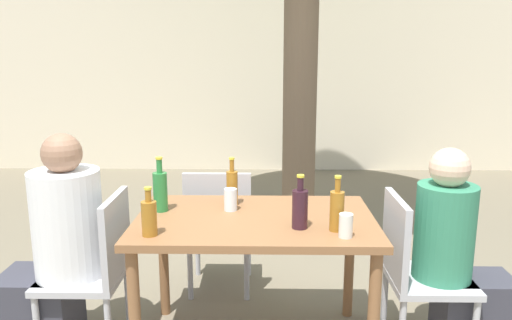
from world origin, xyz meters
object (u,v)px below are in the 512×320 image
object	(u,v)px
patio_chair_0	(98,264)
amber_bottle_4	(232,187)
person_seated_1	(458,263)
person_seated_0	(56,253)
wine_bottle_2	(300,208)
amber_bottle_0	(149,217)
drinking_glass_1	(230,200)
patio_chair_2	(219,225)
dining_table_front	(255,234)
patio_chair_1	(414,266)
amber_bottle_1	(337,209)
drinking_glass_0	(346,226)
green_bottle_3	(160,190)

from	to	relation	value
patio_chair_0	amber_bottle_4	xyz separation A→B (m)	(0.74, 0.22, 0.39)
patio_chair_0	person_seated_1	xyz separation A→B (m)	(1.98, -0.00, 0.02)
person_seated_0	wine_bottle_2	size ratio (longest dim) A/B	4.43
amber_bottle_4	person_seated_1	bearing A→B (deg)	-9.99
amber_bottle_0	person_seated_1	bearing A→B (deg)	9.85
drinking_glass_1	amber_bottle_0	bearing A→B (deg)	-132.55
person_seated_0	patio_chair_2	bearing A→B (deg)	127.43
person_seated_0	dining_table_front	bearing A→B (deg)	90.00
patio_chair_2	amber_bottle_0	distance (m)	1.03
dining_table_front	amber_bottle_0	distance (m)	0.61
patio_chair_0	amber_bottle_4	bearing A→B (deg)	106.62
patio_chair_0	wine_bottle_2	distance (m)	1.18
patio_chair_1	amber_bottle_0	distance (m)	1.45
amber_bottle_1	drinking_glass_1	distance (m)	0.63
dining_table_front	wine_bottle_2	size ratio (longest dim) A/B	4.64
person_seated_1	drinking_glass_0	xyz separation A→B (m)	(-0.67, -0.29, 0.32)
patio_chair_0	amber_bottle_1	size ratio (longest dim) A/B	3.14
patio_chair_2	amber_bottle_1	world-z (taller)	amber_bottle_1
person_seated_0	drinking_glass_1	bearing A→B (deg)	96.99
person_seated_1	amber_bottle_0	bearing A→B (deg)	99.85
amber_bottle_0	patio_chair_2	bearing A→B (deg)	74.96
patio_chair_2	person_seated_1	size ratio (longest dim) A/B	0.76
person_seated_0	wine_bottle_2	world-z (taller)	person_seated_0
wine_bottle_2	amber_bottle_4	bearing A→B (deg)	133.67
green_bottle_3	amber_bottle_4	world-z (taller)	green_bottle_3
patio_chair_1	person_seated_0	bearing A→B (deg)	90.00
person_seated_1	green_bottle_3	xyz separation A→B (m)	(-1.64, 0.10, 0.38)
patio_chair_1	person_seated_0	distance (m)	1.97
person_seated_0	amber_bottle_4	xyz separation A→B (m)	(0.96, 0.22, 0.32)
patio_chair_1	patio_chair_2	size ratio (longest dim) A/B	1.00
patio_chair_2	green_bottle_3	bearing A→B (deg)	63.37
amber_bottle_4	drinking_glass_1	bearing A→B (deg)	-91.42
dining_table_front	person_seated_0	xyz separation A→B (m)	(-1.10, -0.00, -0.12)
patio_chair_1	green_bottle_3	size ratio (longest dim) A/B	2.87
patio_chair_2	amber_bottle_1	xyz separation A→B (m)	(0.67, -0.84, 0.39)
dining_table_front	amber_bottle_0	xyz separation A→B (m)	(-0.51, -0.28, 0.19)
patio_chair_0	patio_chair_1	bearing A→B (deg)	90.00
green_bottle_3	wine_bottle_2	bearing A→B (deg)	-19.28
amber_bottle_4	drinking_glass_0	size ratio (longest dim) A/B	2.43
patio_chair_2	green_bottle_3	xyz separation A→B (m)	(-0.27, -0.54, 0.40)
patio_chair_2	green_bottle_3	world-z (taller)	green_bottle_3
green_bottle_3	amber_bottle_0	bearing A→B (deg)	-86.44
person_seated_1	amber_bottle_1	bearing A→B (deg)	105.70
amber_bottle_0	amber_bottle_4	distance (m)	0.62
amber_bottle_4	drinking_glass_1	distance (m)	0.11
amber_bottle_0	drinking_glass_0	world-z (taller)	amber_bottle_0
person_seated_0	drinking_glass_1	size ratio (longest dim) A/B	9.82
patio_chair_0	patio_chair_1	world-z (taller)	same
patio_chair_2	wine_bottle_2	xyz separation A→B (m)	(0.49, -0.81, 0.38)
person_seated_0	amber_bottle_0	xyz separation A→B (m)	(0.59, -0.28, 0.31)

